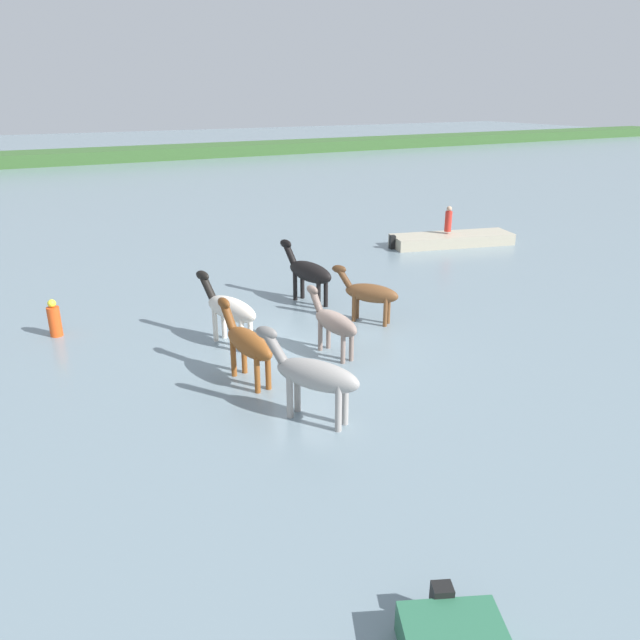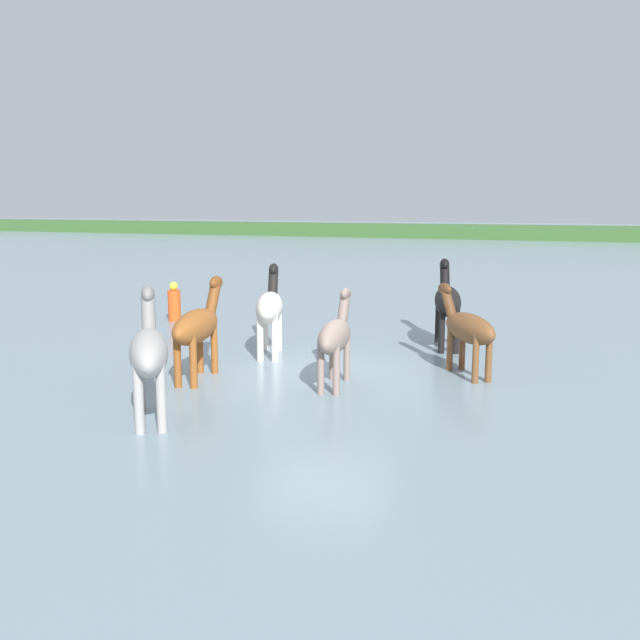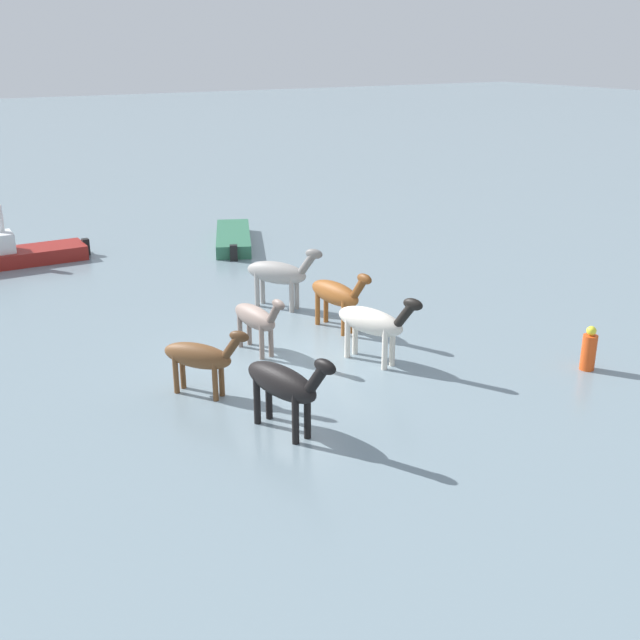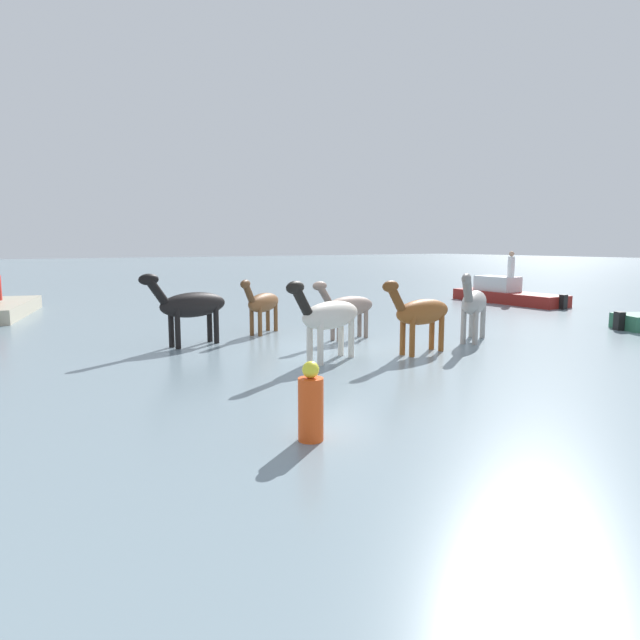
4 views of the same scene
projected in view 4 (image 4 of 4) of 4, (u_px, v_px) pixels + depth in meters
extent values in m
plane|color=gray|center=(334.00, 344.00, 15.17)|extent=(204.82, 204.82, 0.00)
ellipsoid|color=silver|center=(331.00, 315.00, 12.94)|extent=(1.19, 2.05, 0.66)
cylinder|color=silver|center=(320.00, 342.00, 12.47)|extent=(0.14, 0.14, 1.09)
cylinder|color=silver|center=(310.00, 340.00, 12.67)|extent=(0.14, 0.14, 1.09)
cylinder|color=silver|center=(351.00, 335.00, 13.37)|extent=(0.14, 0.14, 1.09)
cylinder|color=silver|center=(341.00, 334.00, 13.57)|extent=(0.14, 0.14, 1.09)
cylinder|color=black|center=(302.00, 300.00, 12.09)|extent=(0.41, 0.64, 0.72)
ellipsoid|color=black|center=(295.00, 288.00, 11.89)|extent=(0.39, 0.58, 0.29)
ellipsoid|color=brown|center=(264.00, 302.00, 16.91)|extent=(1.44, 1.70, 0.59)
cylinder|color=brown|center=(260.00, 320.00, 16.45)|extent=(0.13, 0.13, 0.96)
cylinder|color=brown|center=(252.00, 320.00, 16.55)|extent=(0.13, 0.13, 0.96)
cylinder|color=brown|center=(276.00, 316.00, 17.40)|extent=(0.13, 0.13, 0.96)
cylinder|color=brown|center=(268.00, 316.00, 17.51)|extent=(0.13, 0.13, 0.96)
cylinder|color=#50311A|center=(249.00, 293.00, 16.02)|extent=(0.48, 0.55, 0.64)
ellipsoid|color=#50311A|center=(245.00, 284.00, 15.81)|extent=(0.44, 0.50, 0.26)
ellipsoid|color=gray|center=(350.00, 306.00, 15.88)|extent=(0.72, 1.79, 0.59)
cylinder|color=gray|center=(339.00, 325.00, 15.52)|extent=(0.13, 0.13, 0.96)
cylinder|color=gray|center=(333.00, 324.00, 15.74)|extent=(0.13, 0.13, 0.96)
cylinder|color=gray|center=(366.00, 322.00, 16.16)|extent=(0.13, 0.13, 0.96)
cylinder|color=gray|center=(360.00, 321.00, 16.38)|extent=(0.13, 0.13, 0.96)
cylinder|color=#63544C|center=(325.00, 295.00, 15.26)|extent=(0.27, 0.55, 0.64)
ellipsoid|color=#63544C|center=(320.00, 286.00, 15.11)|extent=(0.26, 0.50, 0.26)
ellipsoid|color=brown|center=(423.00, 312.00, 13.82)|extent=(0.85, 1.97, 0.64)
cylinder|color=brown|center=(412.00, 336.00, 13.42)|extent=(0.14, 0.14, 1.05)
cylinder|color=brown|center=(403.00, 334.00, 13.65)|extent=(0.14, 0.14, 1.05)
cylinder|color=brown|center=(441.00, 331.00, 14.14)|extent=(0.14, 0.14, 1.05)
cylinder|color=brown|center=(432.00, 330.00, 14.38)|extent=(0.14, 0.14, 1.05)
cylinder|color=brown|center=(396.00, 298.00, 13.12)|extent=(0.31, 0.61, 0.70)
ellipsoid|color=brown|center=(391.00, 286.00, 12.95)|extent=(0.30, 0.55, 0.28)
ellipsoid|color=black|center=(194.00, 305.00, 14.89)|extent=(1.05, 2.10, 0.68)
cylinder|color=black|center=(178.00, 328.00, 14.43)|extent=(0.15, 0.15, 1.11)
cylinder|color=black|center=(171.00, 327.00, 14.66)|extent=(0.15, 0.15, 1.11)
cylinder|color=black|center=(216.00, 323.00, 15.28)|extent=(0.15, 0.15, 1.11)
cylinder|color=black|center=(210.00, 322.00, 15.50)|extent=(0.15, 0.15, 1.11)
cylinder|color=black|center=(157.00, 291.00, 14.08)|extent=(0.37, 0.65, 0.74)
ellipsoid|color=black|center=(149.00, 279.00, 13.89)|extent=(0.36, 0.59, 0.30)
ellipsoid|color=#9E9993|center=(474.00, 302.00, 15.56)|extent=(1.59, 2.00, 0.67)
cylinder|color=#9E9993|center=(476.00, 325.00, 15.03)|extent=(0.15, 0.15, 1.11)
cylinder|color=#9E9993|center=(464.00, 324.00, 15.17)|extent=(0.15, 0.15, 1.11)
cylinder|color=#9E9993|center=(483.00, 319.00, 16.10)|extent=(0.15, 0.15, 1.11)
cylinder|color=#9E9993|center=(472.00, 319.00, 16.24)|extent=(0.15, 0.15, 1.11)
cylinder|color=slate|center=(468.00, 290.00, 14.55)|extent=(0.53, 0.64, 0.74)
ellipsoid|color=slate|center=(466.00, 279.00, 14.32)|extent=(0.49, 0.59, 0.30)
cube|color=maroon|center=(508.00, 299.00, 25.75)|extent=(5.58, 1.57, 0.67)
cube|color=silver|center=(497.00, 284.00, 26.22)|extent=(2.01, 1.09, 0.70)
cube|color=black|center=(563.00, 303.00, 23.30)|extent=(0.24, 0.28, 0.72)
cube|color=#B7AD93|center=(5.00, 311.00, 21.09)|extent=(5.99, 2.98, 0.67)
cube|color=black|center=(619.00, 322.00, 17.64)|extent=(0.35, 0.33, 0.69)
cylinder|color=silver|center=(511.00, 267.00, 25.64)|extent=(0.32, 0.32, 0.95)
sphere|color=tan|center=(512.00, 254.00, 25.56)|extent=(0.24, 0.24, 0.24)
cylinder|color=#E54C19|center=(311.00, 409.00, 7.71)|extent=(0.36, 0.36, 0.90)
sphere|color=yellow|center=(311.00, 370.00, 7.63)|extent=(0.24, 0.24, 0.24)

